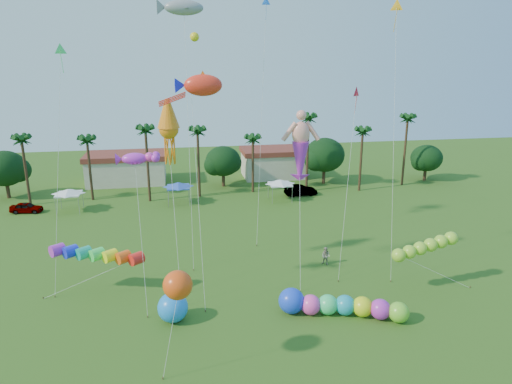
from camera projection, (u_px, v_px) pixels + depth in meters
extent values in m
plane|color=#285116|center=(284.00, 372.00, 28.72)|extent=(160.00, 160.00, 0.00)
cylinder|color=#3A2819|center=(26.00, 173.00, 61.00)|extent=(0.36, 0.36, 9.00)
cylinder|color=#3A2819|center=(90.00, 170.00, 63.35)|extent=(0.36, 0.36, 8.50)
cylinder|color=#3A2819|center=(148.00, 166.00, 62.59)|extent=(0.36, 0.36, 10.00)
cylinder|color=#3A2819|center=(199.00, 164.00, 64.77)|extent=(0.36, 0.36, 9.50)
cylinder|color=#3A2819|center=(253.00, 166.00, 67.26)|extent=(0.36, 0.36, 8.00)
cylinder|color=#3A2819|center=(307.00, 155.00, 67.24)|extent=(0.36, 0.36, 11.00)
cylinder|color=#3A2819|center=(361.00, 161.00, 67.90)|extent=(0.36, 0.36, 9.00)
cylinder|color=#3A2819|center=(405.00, 152.00, 70.92)|extent=(0.36, 0.36, 10.50)
sphere|color=#113814|center=(5.00, 168.00, 64.17)|extent=(5.88, 5.88, 5.88)
sphere|color=#113814|center=(223.00, 161.00, 70.37)|extent=(5.46, 5.46, 5.46)
sphere|color=#113814|center=(325.00, 155.00, 71.92)|extent=(6.30, 6.30, 6.30)
sphere|color=#113814|center=(427.00, 158.00, 74.07)|extent=(5.04, 5.04, 5.04)
cube|color=beige|center=(127.00, 170.00, 73.16)|extent=(12.00, 7.00, 4.00)
cube|color=beige|center=(273.00, 165.00, 77.17)|extent=(10.00, 7.00, 4.00)
pyramid|color=white|center=(68.00, 191.00, 58.70)|extent=(3.00, 3.00, 0.60)
pyramid|color=blue|center=(178.00, 184.00, 61.98)|extent=(3.00, 3.00, 0.60)
pyramid|color=white|center=(280.00, 182.00, 63.37)|extent=(3.00, 3.00, 0.60)
imported|color=#4C4C54|center=(26.00, 208.00, 58.85)|extent=(4.14, 2.06, 1.36)
imported|color=#4C4C54|center=(301.00, 190.00, 66.38)|extent=(4.76, 1.82, 1.55)
imported|color=gray|center=(326.00, 256.00, 43.69)|extent=(1.08, 1.06, 1.76)
sphere|color=#FF43B6|center=(311.00, 305.00, 35.14)|extent=(1.57, 1.57, 1.57)
sphere|color=#34DD78|center=(328.00, 305.00, 35.17)|extent=(1.57, 1.57, 1.57)
sphere|color=#1A99B7|center=(345.00, 305.00, 35.09)|extent=(1.57, 1.57, 1.57)
sphere|color=#D3E417|center=(362.00, 307.00, 34.87)|extent=(1.57, 1.57, 1.57)
sphere|color=#BE2EC4|center=(380.00, 309.00, 34.50)|extent=(1.57, 1.57, 1.57)
sphere|color=#70CB2D|center=(399.00, 312.00, 34.09)|extent=(1.57, 1.57, 1.57)
sphere|color=blue|center=(291.00, 301.00, 35.29)|extent=(2.55, 2.55, 2.01)
sphere|color=#1A7FEE|center=(173.00, 307.00, 34.09)|extent=(2.28, 2.28, 2.28)
cylinder|color=red|center=(113.00, 260.00, 37.27)|extent=(7.09, 4.37, 1.01)
cylinder|color=silver|center=(90.00, 279.00, 37.60)|extent=(7.74, 0.49, 3.21)
cylinder|color=brown|center=(43.00, 298.00, 37.59)|extent=(0.08, 0.08, 0.16)
ellipsoid|color=#92D12E|center=(399.00, 255.00, 37.73)|extent=(6.30, 1.73, 1.36)
cylinder|color=silver|center=(435.00, 272.00, 38.56)|extent=(6.74, 0.45, 3.41)
cylinder|color=brown|center=(470.00, 287.00, 39.37)|extent=(0.08, 0.08, 0.16)
sphere|color=#F64D14|center=(178.00, 285.00, 26.83)|extent=(1.84, 1.84, 1.76)
cylinder|color=silver|center=(170.00, 333.00, 27.46)|extent=(1.22, 0.30, 6.18)
cylinder|color=brown|center=(163.00, 378.00, 28.05)|extent=(0.08, 0.08, 0.16)
cylinder|color=silver|center=(300.00, 221.00, 39.17)|extent=(0.90, 4.34, 11.35)
cylinder|color=brown|center=(300.00, 292.00, 38.60)|extent=(0.08, 0.08, 0.16)
ellipsoid|color=#FE301C|center=(203.00, 85.00, 35.23)|extent=(4.68, 2.51, 1.85)
cylinder|color=silver|center=(204.00, 199.00, 35.43)|extent=(0.67, 4.46, 17.08)
cylinder|color=brown|center=(205.00, 311.00, 35.61)|extent=(0.08, 0.08, 0.16)
ellipsoid|color=gray|center=(184.00, 8.00, 42.58)|extent=(5.16, 3.16, 1.74)
cylinder|color=silver|center=(189.00, 139.00, 42.63)|extent=(0.30, 6.78, 23.69)
cylinder|color=brown|center=(194.00, 270.00, 42.65)|extent=(0.08, 0.08, 0.16)
cone|color=orange|center=(169.00, 129.00, 38.49)|extent=(2.41, 2.41, 5.32)
cylinder|color=silver|center=(175.00, 212.00, 38.25)|extent=(0.36, 4.48, 13.35)
cylinder|color=brown|center=(181.00, 295.00, 37.99)|extent=(0.08, 0.08, 0.16)
ellipsoid|color=#CC2AD4|center=(135.00, 159.00, 34.46)|extent=(3.32, 1.85, 1.29)
cylinder|color=silver|center=(141.00, 239.00, 34.65)|extent=(0.40, 3.12, 11.77)
cylinder|color=brown|center=(148.00, 317.00, 34.82)|extent=(0.08, 0.08, 0.16)
cone|color=red|center=(356.00, 93.00, 39.38)|extent=(1.01, 0.87, 1.11)
cylinder|color=silver|center=(347.00, 189.00, 39.95)|extent=(1.99, 3.21, 16.24)
cylinder|color=brown|center=(338.00, 281.00, 40.50)|extent=(0.08, 0.08, 0.16)
cone|color=orange|center=(397.00, 6.00, 38.09)|extent=(1.12, 0.92, 1.20)
cylinder|color=silver|center=(394.00, 148.00, 39.27)|extent=(0.56, 4.22, 23.27)
cylinder|color=brown|center=(391.00, 281.00, 40.43)|extent=(0.08, 0.08, 0.16)
cone|color=#37ED70|center=(60.00, 50.00, 35.79)|extent=(1.06, 0.63, 1.06)
cylinder|color=silver|center=(58.00, 177.00, 36.82)|extent=(1.96, 3.27, 19.70)
cylinder|color=brown|center=(55.00, 296.00, 37.82)|extent=(0.08, 0.08, 0.16)
cone|color=#1B6BFB|center=(266.00, 2.00, 45.77)|extent=(1.03, 0.24, 1.03)
cylinder|color=silver|center=(261.00, 127.00, 47.06)|extent=(1.72, 4.17, 24.59)
cylinder|color=brown|center=(257.00, 245.00, 48.34)|extent=(0.08, 0.08, 0.16)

